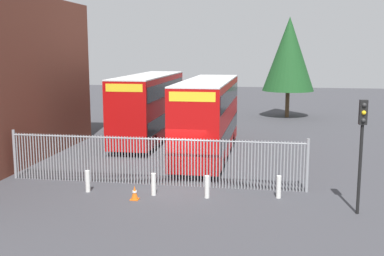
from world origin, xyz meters
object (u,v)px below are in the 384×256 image
(double_decker_bus_near_gate, at_px, (208,115))
(bollard_center_front, at_px, (154,184))
(bollard_far_right, at_px, (279,187))
(bollard_near_right, at_px, (207,187))
(traffic_light_kerbside, at_px, (362,136))
(traffic_cone_by_gate, at_px, (135,193))
(bollard_near_left, at_px, (88,181))
(double_decker_bus_behind_fence_left, at_px, (149,105))

(double_decker_bus_near_gate, bearing_deg, bollard_center_front, -99.74)
(bollard_far_right, bearing_deg, bollard_near_right, -170.68)
(double_decker_bus_near_gate, distance_m, traffic_light_kerbside, 10.91)
(bollard_near_right, xyz_separation_m, traffic_cone_by_gate, (-2.90, -0.73, -0.19))
(bollard_near_left, xyz_separation_m, traffic_light_kerbside, (11.05, -0.96, 2.51))
(double_decker_bus_behind_fence_left, height_order, traffic_light_kerbside, double_decker_bus_behind_fence_left)
(bollard_far_right, height_order, traffic_cone_by_gate, bollard_far_right)
(double_decker_bus_near_gate, relative_size, double_decker_bus_behind_fence_left, 1.00)
(bollard_near_left, xyz_separation_m, traffic_cone_by_gate, (2.31, -0.72, -0.19))
(bollard_near_left, bearing_deg, double_decker_bus_near_gate, 60.77)
(double_decker_bus_near_gate, distance_m, traffic_cone_by_gate, 8.74)
(bollard_far_right, relative_size, traffic_light_kerbside, 0.22)
(bollard_near_left, xyz_separation_m, bollard_near_right, (5.21, 0.01, 0.00))
(double_decker_bus_near_gate, height_order, traffic_cone_by_gate, double_decker_bus_near_gate)
(bollard_near_left, bearing_deg, bollard_far_right, 3.47)
(double_decker_bus_behind_fence_left, distance_m, traffic_light_kerbside, 17.12)
(traffic_light_kerbside, bearing_deg, bollard_center_front, 173.23)
(bollard_center_front, distance_m, bollard_near_right, 2.28)
(bollard_near_left, bearing_deg, double_decker_bus_behind_fence_left, 91.60)
(bollard_far_right, xyz_separation_m, traffic_cone_by_gate, (-5.83, -1.21, -0.19))
(bollard_near_right, bearing_deg, traffic_light_kerbside, -9.41)
(double_decker_bus_near_gate, bearing_deg, traffic_light_kerbside, -51.19)
(bollard_near_right, bearing_deg, bollard_near_left, -179.86)
(bollard_center_front, height_order, bollard_near_right, same)
(double_decker_bus_behind_fence_left, height_order, traffic_cone_by_gate, double_decker_bus_behind_fence_left)
(traffic_cone_by_gate, bearing_deg, bollard_near_left, 162.74)
(bollard_near_left, height_order, bollard_center_front, same)
(double_decker_bus_near_gate, xyz_separation_m, bollard_far_right, (3.92, -7.04, -1.95))
(bollard_near_left, relative_size, bollard_far_right, 1.00)
(traffic_cone_by_gate, bearing_deg, bollard_center_front, 49.48)
(double_decker_bus_near_gate, distance_m, bollard_near_right, 7.83)
(double_decker_bus_behind_fence_left, distance_m, bollard_near_left, 11.99)
(bollard_center_front, bearing_deg, bollard_near_right, 0.11)
(double_decker_bus_near_gate, xyz_separation_m, bollard_center_front, (-1.29, -7.53, -1.95))
(double_decker_bus_near_gate, height_order, bollard_near_left, double_decker_bus_near_gate)
(bollard_far_right, bearing_deg, traffic_cone_by_gate, -168.28)
(double_decker_bus_behind_fence_left, relative_size, bollard_near_left, 11.38)
(double_decker_bus_near_gate, height_order, bollard_center_front, double_decker_bus_near_gate)
(traffic_light_kerbside, bearing_deg, bollard_near_left, 175.06)
(traffic_light_kerbside, bearing_deg, traffic_cone_by_gate, 178.44)
(bollard_center_front, bearing_deg, double_decker_bus_behind_fence_left, 105.40)
(bollard_far_right, bearing_deg, double_decker_bus_near_gate, 119.12)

